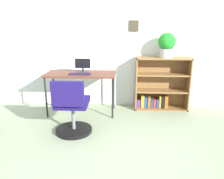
{
  "coord_description": "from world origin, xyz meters",
  "views": [
    {
      "loc": [
        0.29,
        -2.09,
        1.53
      ],
      "look_at": [
        0.13,
        1.22,
        0.56
      ],
      "focal_mm": 36.94,
      "sensor_mm": 36.0,
      "label": 1
    }
  ],
  "objects": [
    {
      "name": "office_chair",
      "position": [
        -0.41,
        0.85,
        0.35
      ],
      "size": [
        0.52,
        0.55,
        0.82
      ],
      "color": "black",
      "rests_on": "ground_plane"
    },
    {
      "name": "ground_plane",
      "position": [
        0.0,
        0.0,
        0.0
      ],
      "size": [
        6.24,
        6.24,
        0.0
      ],
      "primitive_type": "plane",
      "color": "#92A480"
    },
    {
      "name": "potted_plant_on_shelf",
      "position": [
        1.02,
        1.9,
        1.17
      ],
      "size": [
        0.29,
        0.29,
        0.42
      ],
      "color": "#B7B2A8",
      "rests_on": "bookshelf_low"
    },
    {
      "name": "desk",
      "position": [
        -0.42,
        1.66,
        0.65
      ],
      "size": [
        1.17,
        0.52,
        0.71
      ],
      "color": "brown",
      "rests_on": "ground_plane"
    },
    {
      "name": "monitor",
      "position": [
        -0.39,
        1.71,
        0.82
      ],
      "size": [
        0.26,
        0.18,
        0.24
      ],
      "color": "#262628",
      "rests_on": "desk"
    },
    {
      "name": "bookshelf_low",
      "position": [
        0.96,
        1.96,
        0.43
      ],
      "size": [
        0.94,
        0.3,
        0.94
      ],
      "color": "olive",
      "rests_on": "ground_plane"
    },
    {
      "name": "wall_back",
      "position": [
        0.0,
        2.15,
        1.22
      ],
      "size": [
        5.2,
        0.12,
        2.43
      ],
      "color": "silver",
      "rests_on": "ground_plane"
    },
    {
      "name": "keyboard",
      "position": [
        -0.42,
        1.55,
        0.72
      ],
      "size": [
        0.35,
        0.12,
        0.02
      ],
      "primitive_type": "cube",
      "color": "#211A35",
      "rests_on": "desk"
    }
  ]
}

